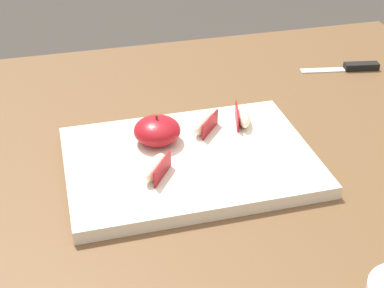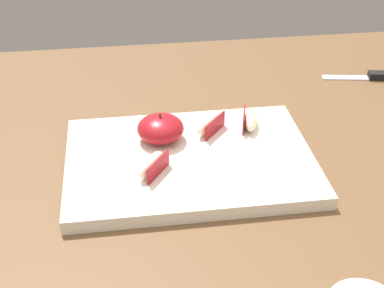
{
  "view_description": "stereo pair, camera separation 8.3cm",
  "coord_description": "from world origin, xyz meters",
  "px_view_note": "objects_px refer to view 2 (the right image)",
  "views": [
    {
      "loc": [
        -0.17,
        -0.66,
        1.26
      ],
      "look_at": [
        0.0,
        0.01,
        0.82
      ],
      "focal_mm": 52.01,
      "sensor_mm": 36.0,
      "label": 1
    },
    {
      "loc": [
        -0.09,
        -0.68,
        1.26
      ],
      "look_at": [
        0.0,
        0.01,
        0.82
      ],
      "focal_mm": 52.01,
      "sensor_mm": 36.0,
      "label": 2
    }
  ],
  "objects_px": {
    "apple_half_skin_up": "(161,128)",
    "apple_wedge_right": "(152,165)",
    "cutting_board": "(192,161)",
    "apple_wedge_back": "(210,124)",
    "apple_wedge_near_knife": "(250,119)",
    "paring_knife": "(379,76)"
  },
  "relations": [
    {
      "from": "apple_wedge_near_knife",
      "to": "apple_half_skin_up",
      "type": "bearing_deg",
      "value": -172.73
    },
    {
      "from": "apple_wedge_back",
      "to": "apple_wedge_near_knife",
      "type": "distance_m",
      "value": 0.07
    },
    {
      "from": "cutting_board",
      "to": "apple_wedge_near_knife",
      "type": "distance_m",
      "value": 0.13
    },
    {
      "from": "cutting_board",
      "to": "apple_half_skin_up",
      "type": "relative_size",
      "value": 5.06
    },
    {
      "from": "apple_wedge_near_knife",
      "to": "paring_knife",
      "type": "bearing_deg",
      "value": 30.31
    },
    {
      "from": "cutting_board",
      "to": "apple_wedge_back",
      "type": "xyz_separation_m",
      "value": [
        0.04,
        0.06,
        0.02
      ]
    },
    {
      "from": "apple_wedge_near_knife",
      "to": "apple_wedge_right",
      "type": "height_order",
      "value": "same"
    },
    {
      "from": "apple_half_skin_up",
      "to": "paring_knife",
      "type": "relative_size",
      "value": 0.45
    },
    {
      "from": "cutting_board",
      "to": "apple_wedge_right",
      "type": "distance_m",
      "value": 0.08
    },
    {
      "from": "cutting_board",
      "to": "apple_wedge_right",
      "type": "height_order",
      "value": "apple_wedge_right"
    },
    {
      "from": "apple_half_skin_up",
      "to": "apple_wedge_right",
      "type": "xyz_separation_m",
      "value": [
        -0.02,
        -0.09,
        -0.01
      ]
    },
    {
      "from": "apple_wedge_near_knife",
      "to": "paring_knife",
      "type": "distance_m",
      "value": 0.35
    },
    {
      "from": "apple_wedge_back",
      "to": "apple_wedge_near_knife",
      "type": "height_order",
      "value": "same"
    },
    {
      "from": "cutting_board",
      "to": "apple_wedge_near_knife",
      "type": "xyz_separation_m",
      "value": [
        0.11,
        0.07,
        0.02
      ]
    },
    {
      "from": "apple_wedge_back",
      "to": "apple_half_skin_up",
      "type": "bearing_deg",
      "value": -170.47
    },
    {
      "from": "apple_half_skin_up",
      "to": "apple_wedge_near_knife",
      "type": "relative_size",
      "value": 1.12
    },
    {
      "from": "apple_wedge_back",
      "to": "apple_wedge_near_knife",
      "type": "relative_size",
      "value": 0.94
    },
    {
      "from": "cutting_board",
      "to": "apple_wedge_near_knife",
      "type": "height_order",
      "value": "apple_wedge_near_knife"
    },
    {
      "from": "apple_wedge_near_knife",
      "to": "apple_wedge_right",
      "type": "xyz_separation_m",
      "value": [
        -0.17,
        -0.11,
        0.0
      ]
    },
    {
      "from": "apple_wedge_back",
      "to": "apple_wedge_near_knife",
      "type": "xyz_separation_m",
      "value": [
        0.07,
        0.01,
        0.0
      ]
    },
    {
      "from": "cutting_board",
      "to": "apple_wedge_back",
      "type": "relative_size",
      "value": 6.06
    },
    {
      "from": "apple_half_skin_up",
      "to": "apple_wedge_right",
      "type": "bearing_deg",
      "value": -103.01
    }
  ]
}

